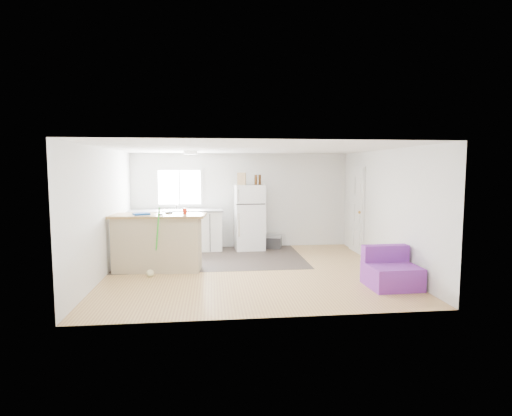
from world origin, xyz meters
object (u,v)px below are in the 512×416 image
Objects in this scene: purple_seat at (391,272)px; cleaner_jug at (169,265)px; bottle_right at (260,180)px; cardboard_box at (242,179)px; kitchen_cabinets at (176,230)px; refrigerator at (249,217)px; mop at (152,264)px; cooler at (273,242)px; bottle_left at (256,180)px; blue_tray at (141,214)px; red_cup at (185,211)px; peninsula at (158,242)px.

cleaner_jug is (-3.89, 1.42, -0.12)m from purple_seat.
cardboard_box is at bearing -175.64° from bottle_right.
kitchen_cabinets is 9.20× the size of bottle_right.
refrigerator is at bearing -179.55° from bottle_right.
cleaner_jug is at bearing 18.53° from mop.
cooler is 1.70× the size of cardboard_box.
cooler reaches higher than cleaner_jug.
cardboard_box reaches higher than bottle_left.
blue_tray is 1.20× the size of bottle_right.
kitchen_cabinets is 7.67× the size of cardboard_box.
cooler is at bearing 6.63° from bottle_right.
bottle_left is (1.61, 1.83, 0.56)m from red_cup.
bottle_left is (2.21, 2.23, 1.51)m from mop.
purple_seat is 0.64× the size of mop.
cooler is 3.55m from mop.
bottle_left reaches higher than blue_tray.
cardboard_box is at bearing 122.64° from purple_seat.
cleaner_jug is at bearing -128.71° from cardboard_box.
refrigerator is 5.39× the size of cardboard_box.
refrigerator is 3.17× the size of cooler.
cardboard_box is 1.20× the size of bottle_left.
bottle_right is at bearing -155.61° from cooler.
refrigerator is at bearing -3.35° from kitchen_cabinets.
peninsula is at bearing -134.03° from cardboard_box.
bottle_right reaches higher than refrigerator.
bottle_left is (-1.96, 3.35, 1.50)m from purple_seat.
cooler is at bearing -2.32° from kitchen_cabinets.
kitchen_cabinets reaches higher than cooler.
peninsula is 3.17m from bottle_right.
cardboard_box is 0.45m from bottle_right.
mop is 1.01m from blue_tray.
refrigerator is 13.47× the size of red_cup.
peninsula reaches higher than purple_seat.
cardboard_box reaches higher than kitchen_cabinets.
bottle_left is at bearing -146.24° from cooler.
cleaner_jug is (-1.78, -2.02, -0.68)m from refrigerator.
cleaner_jug is 3.03m from cardboard_box.
bottle_right is (2.31, 2.32, 1.51)m from mop.
cardboard_box is at bearing -4.51° from kitchen_cabinets.
kitchen_cabinets is 2.31m from bottle_left.
purple_seat is at bearing -48.83° from cooler.
bottle_left is (2.45, 1.85, 0.60)m from blue_tray.
refrigerator is at bearing 52.73° from red_cup.
purple_seat is 2.79× the size of cardboard_box.
mop is at bearing -120.68° from cooler.
cooler is at bearing 59.38° from cleaner_jug.
cardboard_box reaches higher than bottle_right.
blue_tray is at bearing -137.75° from cardboard_box.
blue_tray is 3.13m from bottle_left.
refrigerator reaches higher than mop.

